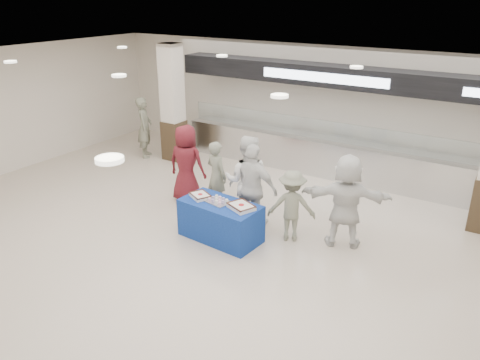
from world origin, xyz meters
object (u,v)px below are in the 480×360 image
Objects in this scene: sheet_cake_right at (241,206)px; soldier_bg at (145,127)px; soldier_a at (217,176)px; civilian_maroon at (186,164)px; civilian_white at (346,201)px; display_table at (221,221)px; sheet_cake_left at (200,195)px; soldier_b at (292,206)px; chef_short at (253,188)px; cupcake_tray at (218,200)px; chef_tall at (247,180)px.

sheet_cake_right is 0.33× the size of soldier_bg.
civilian_maroon is at bearing 16.15° from soldier_a.
soldier_a is 2.92m from civilian_white.
sheet_cake_left is at bearing -176.35° from display_table.
civilian_maroon is at bearing 138.11° from sheet_cake_left.
soldier_b is at bearing -0.13° from civilian_white.
civilian_maroon reaches higher than sheet_cake_left.
chef_short is at bearing 102.00° from sheet_cake_right.
chef_short is 0.84m from soldier_b.
cupcake_tray is 0.28× the size of chef_tall.
chef_short is (0.33, 0.64, 0.52)m from display_table.
soldier_bg is at bearing -40.55° from civilian_maroon.
civilian_white reaches higher than sheet_cake_left.
civilian_maroon reaches higher than display_table.
sheet_cake_right is (0.94, 0.00, 0.01)m from sheet_cake_left.
soldier_b is (1.21, 0.69, -0.08)m from cupcake_tray.
sheet_cake_right is 0.32× the size of chef_short.
display_table is 1.42m from soldier_a.
sheet_cake_left is at bearing 36.27° from chef_short.
soldier_b is at bearing 148.90° from chef_tall.
soldier_a is 0.95m from chef_tall.
chef_short is (1.98, -0.42, 0.01)m from civilian_maroon.
soldier_bg is at bearing -47.14° from chef_tall.
soldier_bg reaches higher than soldier_a.
cupcake_tray is 1.32m from soldier_a.
civilian_white is at bearing 161.99° from chef_tall.
chef_tall is at bearing -147.73° from soldier_bg.
display_table is 1.01m from chef_tall.
chef_tall is (0.54, 0.84, 0.14)m from sheet_cake_left.
soldier_a is 1.09× the size of soldier_b.
soldier_b is (2.80, -0.36, -0.18)m from civilian_maroon.
civilian_maroon reaches higher than soldier_bg.
soldier_bg is (-5.74, 2.14, 0.16)m from soldier_b.
civilian_maroon is at bearing -31.21° from soldier_b.
soldier_b is 6.13m from soldier_bg.
soldier_a is (-1.31, 1.07, -0.03)m from sheet_cake_right.
display_table is at bearing -156.25° from soldier_bg.
cupcake_tray is at bearing 57.44° from chef_tall.
sheet_cake_left is 1.03m from chef_short.
civilian_maroon is at bearing 153.55° from sheet_cake_right.
sheet_cake_right is at bearing 12.34° from civilian_white.
cupcake_tray is (-0.06, 0.01, 0.41)m from display_table.
soldier_b is (1.08, -0.14, -0.23)m from chef_tall.
chef_tall is at bearing -179.02° from soldier_a.
civilian_maroon reaches higher than cupcake_tray.
cupcake_tray is 1.91m from civilian_maroon.
chef_short is at bearing 158.72° from civilian_maroon.
civilian_white is 6.90m from soldier_bg.
chef_short is at bearing -148.59° from soldier_bg.
sheet_cake_right is 0.98m from soldier_b.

